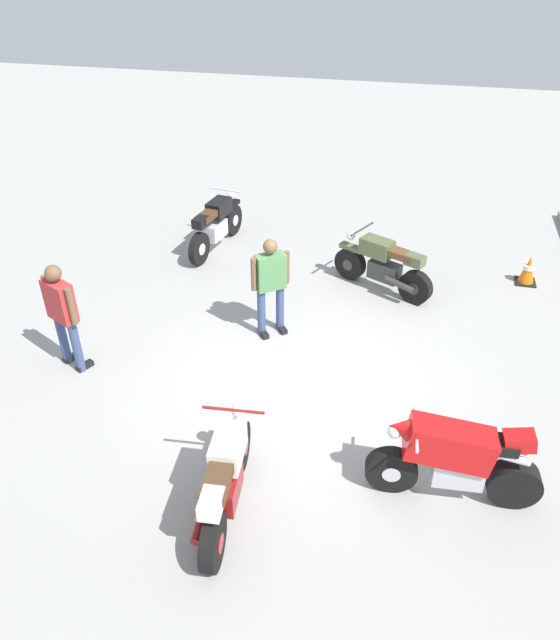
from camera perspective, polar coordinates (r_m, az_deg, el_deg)
The scene contains 8 objects.
ground_plane at distance 8.69m, azimuth 2.08°, elevation -5.69°, with size 40.00×40.00×0.00m, color #9E9E99.
motorcycle_black_cruiser at distance 12.07m, azimuth -6.17°, elevation 9.06°, with size 2.08×0.76×1.09m.
motorcycle_red_sportbike at distance 7.01m, azimuth 16.39°, elevation -12.56°, with size 0.70×1.96×1.14m.
motorcycle_olive_vintage at distance 10.69m, azimuth 9.84°, elevation 5.12°, with size 1.06×1.82×1.07m.
motorcycle_cream_vintage at distance 6.71m, azimuth -5.22°, elevation -14.95°, with size 1.96×0.70×1.07m.
person_in_green_shirt at distance 9.17m, azimuth -0.91°, elevation 3.70°, with size 0.51×0.56×1.64m.
person_in_red_shirt at distance 8.92m, azimuth -20.12°, elevation 0.80°, with size 0.47×0.63×1.70m.
traffic_cone at distance 11.77m, azimuth 22.66°, elevation 4.43°, with size 0.36×0.36×0.53m.
Camera 1 is at (6.60, 1.25, 5.50)m, focal length 33.42 mm.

